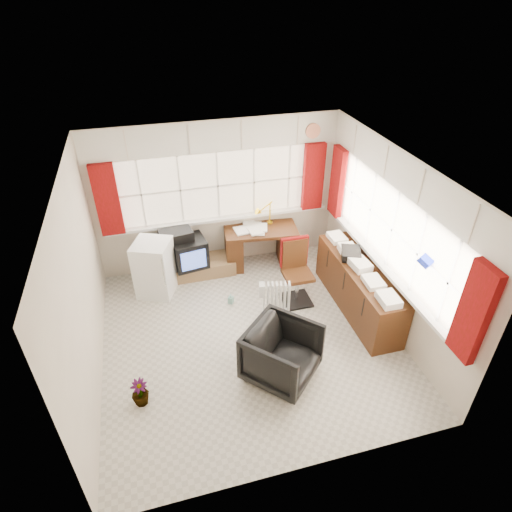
{
  "coord_description": "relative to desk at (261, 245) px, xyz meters",
  "views": [
    {
      "loc": [
        -1.07,
        -4.25,
        4.33
      ],
      "look_at": [
        0.24,
        0.55,
        0.98
      ],
      "focal_mm": 30.0,
      "sensor_mm": 36.0,
      "label": 1
    }
  ],
  "objects": [
    {
      "name": "flower_vase",
      "position": [
        -2.17,
        -2.45,
        -0.21
      ],
      "size": [
        0.27,
        0.27,
        0.37
      ],
      "primitive_type": "imported",
      "rotation": [
        0.0,
        0.0,
        -0.41
      ],
      "color": "black",
      "rests_on": "ground"
    },
    {
      "name": "crt_tv",
      "position": [
        -1.23,
        -0.08,
        0.1
      ],
      "size": [
        0.6,
        0.57,
        0.48
      ],
      "color": "black",
      "rests_on": "tv_bench"
    },
    {
      "name": "credenza",
      "position": [
        1.08,
        -1.52,
        0.0
      ],
      "size": [
        0.5,
        2.0,
        0.85
      ],
      "color": "#4A2B11",
      "rests_on": "ground"
    },
    {
      "name": "desk",
      "position": [
        0.0,
        0.0,
        0.0
      ],
      "size": [
        1.28,
        0.74,
        0.74
      ],
      "color": "#4A2B11",
      "rests_on": "ground"
    },
    {
      "name": "overhead_cabinets",
      "position": [
        0.34,
        -0.74,
        1.86
      ],
      "size": [
        3.98,
        3.98,
        0.48
      ],
      "color": "silver",
      "rests_on": "room_walls"
    },
    {
      "name": "hifi_stack",
      "position": [
        -1.41,
        -0.02,
        0.16
      ],
      "size": [
        0.67,
        0.48,
        0.64
      ],
      "color": "black",
      "rests_on": "tv_bench"
    },
    {
      "name": "spray_bottle_b",
      "position": [
        -0.74,
        -0.92,
        -0.31
      ],
      "size": [
        0.11,
        0.11,
        0.17
      ],
      "primitive_type": "imported",
      "rotation": [
        0.0,
        0.0,
        -0.62
      ],
      "color": "#7EBCAF",
      "rests_on": "ground"
    },
    {
      "name": "radiator",
      "position": [
        -0.15,
        -1.39,
        -0.14
      ],
      "size": [
        0.43,
        0.25,
        0.61
      ],
      "color": "white",
      "rests_on": "ground"
    },
    {
      "name": "mini_fridge",
      "position": [
        -1.81,
        -0.32,
        0.07
      ],
      "size": [
        0.7,
        0.71,
        0.91
      ],
      "color": "white",
      "rests_on": "ground"
    },
    {
      "name": "curtains",
      "position": [
        0.28,
        -0.8,
        1.06
      ],
      "size": [
        3.83,
        3.83,
        1.15
      ],
      "color": "maroon",
      "rests_on": "room_walls"
    },
    {
      "name": "window_right",
      "position": [
        1.3,
        -1.72,
        0.55
      ],
      "size": [
        0.12,
        3.7,
        3.6
      ],
      "color": "#F8E3C4",
      "rests_on": "room_walls"
    },
    {
      "name": "tv_bench",
      "position": [
        -1.19,
        -0.0,
        -0.27
      ],
      "size": [
        1.4,
        0.5,
        0.25
      ],
      "primitive_type": "cube",
      "color": "olive",
      "rests_on": "ground"
    },
    {
      "name": "file_tray",
      "position": [
        1.05,
        -1.23,
        0.42
      ],
      "size": [
        0.39,
        0.43,
        0.12
      ],
      "primitive_type": "cube",
      "rotation": [
        0.0,
        0.0,
        -0.38
      ],
      "color": "black",
      "rests_on": "credenza"
    },
    {
      "name": "spray_bottle_a",
      "position": [
        -1.2,
        -0.18,
        -0.25
      ],
      "size": [
        0.12,
        0.12,
        0.27
      ],
      "primitive_type": "imported",
      "rotation": [
        0.0,
        0.0,
        -0.12
      ],
      "color": "silver",
      "rests_on": "ground"
    },
    {
      "name": "room_walls",
      "position": [
        -0.64,
        -1.72,
        1.11
      ],
      "size": [
        4.0,
        4.0,
        4.0
      ],
      "color": "beige",
      "rests_on": "ground"
    },
    {
      "name": "task_chair",
      "position": [
        0.26,
        -1.03,
        0.16
      ],
      "size": [
        0.44,
        0.46,
        1.04
      ],
      "color": "black",
      "rests_on": "ground"
    },
    {
      "name": "window_back",
      "position": [
        -0.64,
        0.22,
        0.55
      ],
      "size": [
        3.7,
        0.12,
        3.6
      ],
      "color": "#F8E3C4",
      "rests_on": "room_walls"
    },
    {
      "name": "ground",
      "position": [
        -0.64,
        -1.72,
        -0.39
      ],
      "size": [
        4.0,
        4.0,
        0.0
      ],
      "primitive_type": "plane",
      "color": "beige",
      "rests_on": "ground"
    },
    {
      "name": "desk_lamp",
      "position": [
        0.2,
        0.16,
        0.61
      ],
      "size": [
        0.15,
        0.12,
        0.43
      ],
      "color": "#E6B509",
      "rests_on": "desk"
    },
    {
      "name": "office_chair",
      "position": [
        -0.43,
        -2.48,
        -0.02
      ],
      "size": [
        1.15,
        1.15,
        0.75
      ],
      "primitive_type": "imported",
      "rotation": [
        0.0,
        0.0,
        0.77
      ],
      "color": "black",
      "rests_on": "ground"
    }
  ]
}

